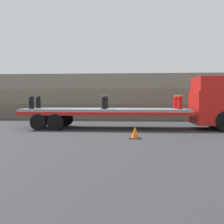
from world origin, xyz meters
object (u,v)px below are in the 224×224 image
Objects in this scene: fire_hydrant_red_near_2 at (180,103)px; fire_hydrant_red_far_2 at (176,102)px; truck_cab at (213,103)px; flatbed_trailer at (95,112)px; traffic_cone at (135,133)px; fire_hydrant_black_near_0 at (31,102)px; fire_hydrant_black_far_0 at (38,102)px; fire_hydrant_black_near_1 at (104,102)px; fire_hydrant_black_far_1 at (106,102)px.

fire_hydrant_red_far_2 is (0.00, 1.14, 0.00)m from fire_hydrant_red_near_2.
truck_cab is 0.31× the size of flatbed_trailer.
truck_cab reaches higher than traffic_cone.
truck_cab is 7.15m from flatbed_trailer.
fire_hydrant_black_near_0 and fire_hydrant_black_far_0 have the same top height.
flatbed_trailer is 4.56m from traffic_cone.
traffic_cone is (-4.74, -3.82, -1.29)m from truck_cab.
flatbed_trailer is 12.56× the size of fire_hydrant_black_near_1.
fire_hydrant_black_near_0 is 4.41m from fire_hydrant_black_near_1.
fire_hydrant_black_near_1 is 1.47× the size of traffic_cone.
fire_hydrant_black_near_0 is at bearing 152.27° from traffic_cone.
fire_hydrant_black_near_0 is 7.10m from traffic_cone.
fire_hydrant_black_far_0 is at bearing 180.00° from fire_hydrant_black_far_1.
truck_cab is at bearing 38.85° from traffic_cone.
truck_cab reaches higher than fire_hydrant_black_near_1.
fire_hydrant_black_near_1 reaches higher than flatbed_trailer.
fire_hydrant_black_far_1 is (4.41, 0.00, 0.00)m from fire_hydrant_black_far_0.
traffic_cone is (6.17, -4.39, -1.34)m from fire_hydrant_black_far_0.
fire_hydrant_black_near_0 is 1.14m from fire_hydrant_black_far_0.
fire_hydrant_black_far_1 is 4.41m from fire_hydrant_red_far_2.
fire_hydrant_black_near_1 is 4.41m from fire_hydrant_red_near_2.
fire_hydrant_black_near_0 is at bearing -177.00° from truck_cab.
fire_hydrant_red_near_2 is 4.40m from traffic_cone.
truck_cab is 10.92m from fire_hydrant_black_near_0.
fire_hydrant_black_far_0 reaches higher than traffic_cone.
fire_hydrant_black_near_0 is (-3.78, -0.57, 0.60)m from flatbed_trailer.
fire_hydrant_black_near_1 is (-6.49, -0.57, 0.05)m from truck_cab.
fire_hydrant_black_far_0 is 1.00× the size of fire_hydrant_red_near_2.
fire_hydrant_black_far_0 is 7.69m from traffic_cone.
fire_hydrant_red_far_2 is (4.41, 0.00, 0.00)m from fire_hydrant_black_far_1.
fire_hydrant_black_near_1 is at bearing 0.00° from fire_hydrant_black_near_0.
fire_hydrant_black_near_1 is 4.56m from fire_hydrant_red_far_2.
fire_hydrant_black_near_0 and fire_hydrant_red_far_2 have the same top height.
fire_hydrant_red_near_2 is at bearing -6.46° from flatbed_trailer.
fire_hydrant_black_far_1 reaches higher than flatbed_trailer.
fire_hydrant_black_near_1 is (4.41, 0.00, 0.00)m from fire_hydrant_black_near_0.
truck_cab reaches higher than flatbed_trailer.
fire_hydrant_black_near_0 and fire_hydrant_black_far_1 have the same top height.
truck_cab is 3.86× the size of fire_hydrant_red_far_2.
fire_hydrant_black_near_0 is 1.00× the size of fire_hydrant_black_far_1.
fire_hydrant_black_near_1 is at bearing 118.44° from traffic_cone.
fire_hydrant_red_far_2 is at bearing 0.00° from fire_hydrant_black_far_0.
fire_hydrant_red_near_2 reaches higher than flatbed_trailer.
fire_hydrant_black_near_1 and fire_hydrant_red_far_2 have the same top height.
traffic_cone is at bearing -35.42° from fire_hydrant_black_far_0.
truck_cab is at bearing -3.00° from fire_hydrant_black_far_0.
fire_hydrant_black_far_1 and fire_hydrant_red_near_2 have the same top height.
flatbed_trailer is at bearing 122.09° from traffic_cone.
truck_cab is 2.16m from fire_hydrant_red_near_2.
fire_hydrant_black_near_1 reaches higher than traffic_cone.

